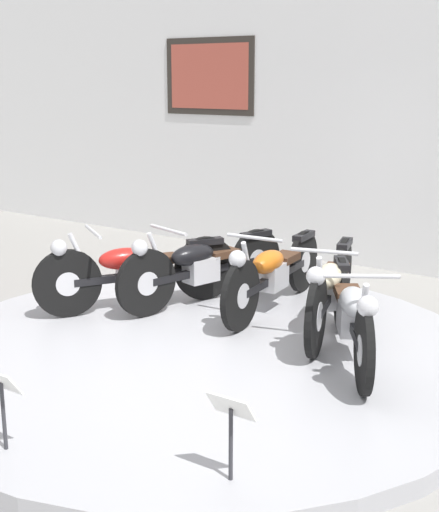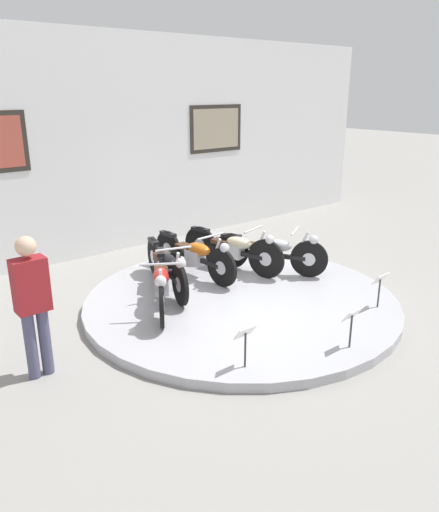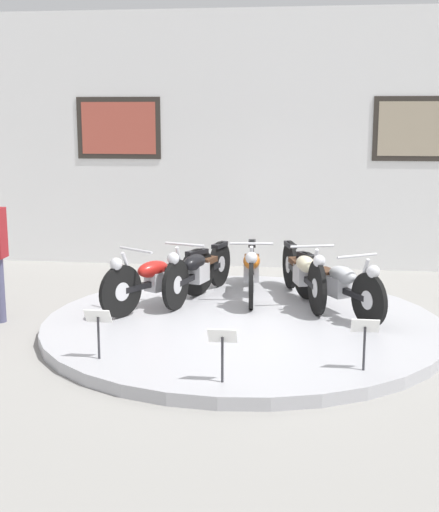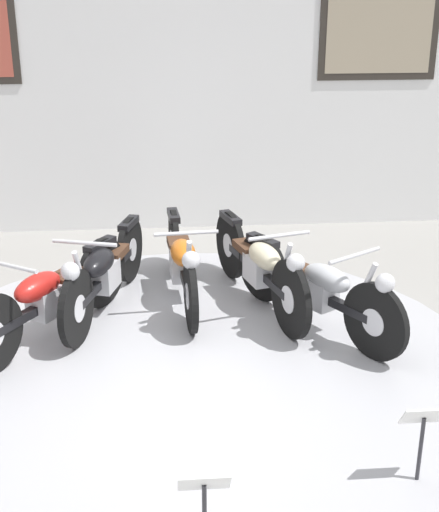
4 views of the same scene
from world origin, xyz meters
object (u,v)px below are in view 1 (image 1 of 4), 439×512
at_px(motorcycle_cream, 331,286).
at_px(motorcycle_black, 201,265).
at_px(motorcycle_red, 134,269).
at_px(info_placard_front_right, 231,418).
at_px(motorcycle_silver, 352,312).
at_px(motorcycle_orange, 273,271).
at_px(info_placard_front_centre, 2,392).

bearing_deg(motorcycle_cream, motorcycle_black, -179.93).
relative_size(motorcycle_red, info_placard_front_right, 3.31).
distance_m(motorcycle_red, info_placard_front_right, 3.10).
bearing_deg(motorcycle_silver, motorcycle_cream, 130.24).
xyz_separation_m(motorcycle_red, motorcycle_silver, (2.20, -0.00, -0.00)).
bearing_deg(motorcycle_orange, info_placard_front_centre, -90.06).
distance_m(motorcycle_orange, motorcycle_silver, 1.29).
xyz_separation_m(motorcycle_black, info_placard_front_right, (1.97, -2.47, -0.01)).
bearing_deg(info_placard_front_centre, motorcycle_black, 103.12).
bearing_deg(motorcycle_black, info_placard_front_right, -51.47).
distance_m(motorcycle_silver, info_placard_front_centre, 2.68).
relative_size(motorcycle_black, motorcycle_orange, 0.97).
xyz_separation_m(motorcycle_black, motorcycle_silver, (1.79, -0.49, -0.00)).
height_order(motorcycle_red, motorcycle_black, motorcycle_red).
height_order(motorcycle_black, motorcycle_cream, motorcycle_cream).
height_order(motorcycle_red, info_placard_front_centre, motorcycle_red).
relative_size(motorcycle_orange, info_placard_front_right, 3.85).
bearing_deg(info_placard_front_centre, motorcycle_red, 114.20).
distance_m(motorcycle_orange, motorcycle_cream, 0.71).
relative_size(motorcycle_black, info_placard_front_right, 3.74).
bearing_deg(motorcycle_red, motorcycle_silver, -0.03).
distance_m(motorcycle_silver, info_placard_front_right, 1.99).
relative_size(motorcycle_black, motorcycle_cream, 0.98).
distance_m(motorcycle_orange, info_placard_front_centre, 3.13).
distance_m(motorcycle_red, motorcycle_silver, 2.20).
xyz_separation_m(motorcycle_orange, info_placard_front_right, (1.28, -2.66, -0.01)).
relative_size(motorcycle_orange, info_placard_front_centre, 3.85).
relative_size(motorcycle_cream, motorcycle_silver, 1.14).
height_order(motorcycle_red, info_placard_front_right, motorcycle_red).
xyz_separation_m(motorcycle_red, motorcycle_orange, (1.10, 0.68, -0.00)).
xyz_separation_m(motorcycle_black, motorcycle_cream, (1.37, 0.00, 0.01)).
xyz_separation_m(motorcycle_red, info_placard_front_centre, (1.10, -2.45, -0.02)).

